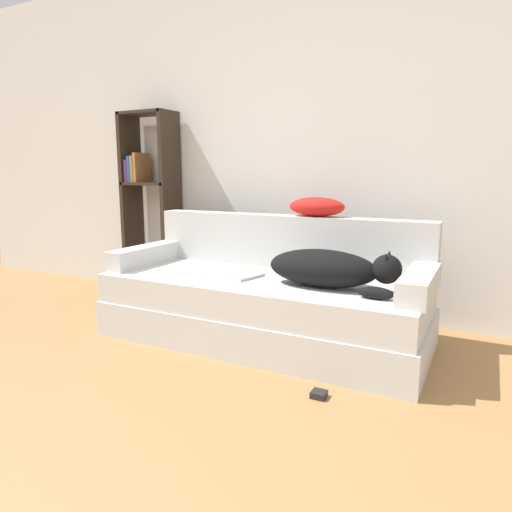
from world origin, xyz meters
name	(u,v)px	position (x,y,z in m)	size (l,w,h in m)	color
wall_back	(306,133)	(0.00, 2.94, 1.35)	(7.42, 0.06, 2.70)	silver
couch	(263,309)	(0.02, 2.17, 0.20)	(2.03, 0.86, 0.41)	silver
couch_backrest	(286,241)	(0.02, 2.53, 0.59)	(1.99, 0.15, 0.36)	silver
couch_arm_left	(146,255)	(-0.92, 2.17, 0.48)	(0.15, 0.67, 0.13)	silver
couch_arm_right	(420,283)	(0.96, 2.17, 0.48)	(0.15, 0.67, 0.13)	silver
dog	(329,268)	(0.48, 2.11, 0.52)	(0.77, 0.32, 0.23)	black
laptop	(234,274)	(-0.16, 2.13, 0.42)	(0.38, 0.30, 0.02)	#B7B7BC
throw_pillow	(317,207)	(0.23, 2.55, 0.84)	(0.38, 0.20, 0.13)	red
bookshelf	(149,193)	(-1.36, 2.75, 0.89)	(0.47, 0.26, 1.56)	#2D2319
power_adapter	(319,394)	(0.61, 1.59, 0.02)	(0.07, 0.07, 0.03)	black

